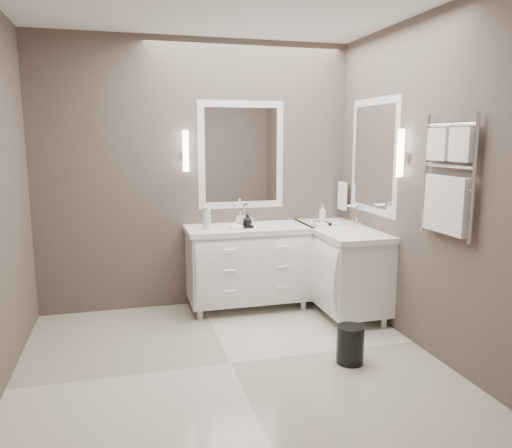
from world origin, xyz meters
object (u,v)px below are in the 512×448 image
object	(u,v)px
towel_ladder	(447,184)
waste_bin	(350,345)
vanity_right	(341,264)
vanity_back	(248,262)

from	to	relation	value
towel_ladder	waste_bin	xyz separation A→B (m)	(-0.65, 0.17, -1.24)
vanity_right	towel_ladder	world-z (taller)	towel_ladder
towel_ladder	waste_bin	bearing A→B (deg)	165.13
vanity_back	towel_ladder	bearing A→B (deg)	-55.90
vanity_right	waste_bin	distance (m)	1.25
towel_ladder	waste_bin	size ratio (longest dim) A/B	3.04
vanity_right	waste_bin	bearing A→B (deg)	-110.66
waste_bin	vanity_right	bearing A→B (deg)	69.34
towel_ladder	vanity_right	bearing A→B (deg)	99.84
vanity_back	towel_ladder	world-z (taller)	towel_ladder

